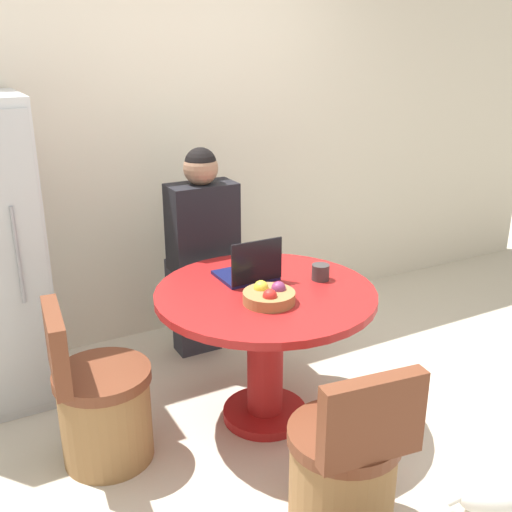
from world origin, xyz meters
name	(u,v)px	position (x,y,z in m)	size (l,w,h in m)	color
ground_plane	(279,454)	(0.00, 0.00, 0.00)	(12.00, 12.00, 0.00)	beige
wall_back	(154,143)	(0.00, 1.61, 1.30)	(7.00, 0.06, 2.60)	beige
dining_table	(265,327)	(0.09, 0.31, 0.54)	(1.11, 1.11, 0.74)	maroon
chair_near_camera	(344,474)	(-0.01, -0.53, 0.28)	(0.46, 0.47, 0.81)	olive
chair_left_side	(101,408)	(-0.75, 0.39, 0.28)	(0.46, 0.46, 0.81)	olive
person_seated	(200,247)	(0.08, 1.09, 0.74)	(0.40, 0.37, 1.35)	#2D2D38
laptop	(249,271)	(0.09, 0.48, 0.79)	(0.28, 0.26, 0.24)	#141947
fruit_bowl	(269,296)	(0.03, 0.17, 0.78)	(0.25, 0.25, 0.09)	olive
coffee_cup	(320,272)	(0.41, 0.30, 0.78)	(0.09, 0.09, 0.08)	#383333
cat	(504,499)	(0.64, -0.79, 0.08)	(0.41, 0.29, 0.16)	white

